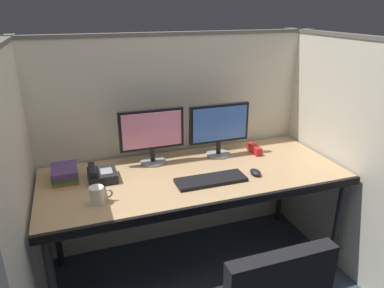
% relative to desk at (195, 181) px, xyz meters
% --- Properties ---
extents(cubicle_partition_rear, '(2.21, 0.06, 1.57)m').
position_rel_desk_xyz_m(cubicle_partition_rear, '(0.00, 0.46, 0.10)').
color(cubicle_partition_rear, beige).
rests_on(cubicle_partition_rear, ground).
extents(cubicle_partition_left, '(0.06, 1.41, 1.57)m').
position_rel_desk_xyz_m(cubicle_partition_left, '(-0.99, -0.09, 0.10)').
color(cubicle_partition_left, beige).
rests_on(cubicle_partition_left, ground).
extents(cubicle_partition_right, '(0.06, 1.41, 1.57)m').
position_rel_desk_xyz_m(cubicle_partition_right, '(0.99, -0.09, 0.10)').
color(cubicle_partition_right, beige).
rests_on(cubicle_partition_right, ground).
extents(desk, '(1.90, 0.80, 0.74)m').
position_rel_desk_xyz_m(desk, '(0.00, 0.00, 0.00)').
color(desk, tan).
rests_on(desk, ground).
extents(monitor_left, '(0.43, 0.17, 0.37)m').
position_rel_desk_xyz_m(monitor_left, '(-0.21, 0.26, 0.27)').
color(monitor_left, gray).
rests_on(monitor_left, desk).
extents(monitor_right, '(0.43, 0.17, 0.37)m').
position_rel_desk_xyz_m(monitor_right, '(0.26, 0.23, 0.27)').
color(monitor_right, gray).
rests_on(monitor_right, desk).
extents(keyboard_main, '(0.43, 0.15, 0.02)m').
position_rel_desk_xyz_m(keyboard_main, '(0.05, -0.13, 0.06)').
color(keyboard_main, black).
rests_on(keyboard_main, desk).
extents(computer_mouse, '(0.06, 0.10, 0.04)m').
position_rel_desk_xyz_m(computer_mouse, '(0.35, -0.14, 0.07)').
color(computer_mouse, black).
rests_on(computer_mouse, desk).
extents(book_stack, '(0.15, 0.22, 0.08)m').
position_rel_desk_xyz_m(book_stack, '(-0.78, 0.19, 0.09)').
color(book_stack, olive).
rests_on(book_stack, desk).
extents(coffee_mug, '(0.13, 0.08, 0.09)m').
position_rel_desk_xyz_m(coffee_mug, '(-0.62, -0.16, 0.10)').
color(coffee_mug, silver).
rests_on(coffee_mug, desk).
extents(red_stapler, '(0.04, 0.15, 0.06)m').
position_rel_desk_xyz_m(red_stapler, '(0.52, 0.19, 0.08)').
color(red_stapler, red).
rests_on(red_stapler, desk).
extents(desk_phone, '(0.17, 0.19, 0.09)m').
position_rel_desk_xyz_m(desk_phone, '(-0.57, 0.11, 0.08)').
color(desk_phone, black).
rests_on(desk_phone, desk).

